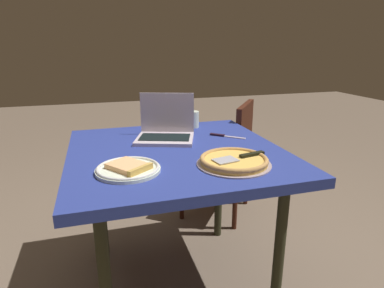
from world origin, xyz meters
The scene contains 8 objects.
ground_plane centered at (0.00, 0.00, 0.00)m, with size 12.00×12.00×0.00m, color #6D5C4B.
dining_table centered at (0.00, 0.00, 0.70)m, with size 1.01×1.02×0.77m.
laptop centered at (-0.01, 0.20, 0.82)m, with size 0.36×0.32×0.23m.
pizza_plate centered at (-0.25, -0.22, 0.79)m, with size 0.26×0.26×0.04m.
pizza_tray centered at (0.19, -0.27, 0.79)m, with size 0.31×0.31×0.04m.
table_knife centered at (0.31, 0.15, 0.78)m, with size 0.16×0.15×0.01m.
drink_cup centered at (0.20, 0.39, 0.82)m, with size 0.07×0.07×0.10m.
chair_near centered at (0.54, 0.65, 0.50)m, with size 0.62×0.62×0.86m.
Camera 1 is at (-0.35, -1.45, 1.26)m, focal length 30.32 mm.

